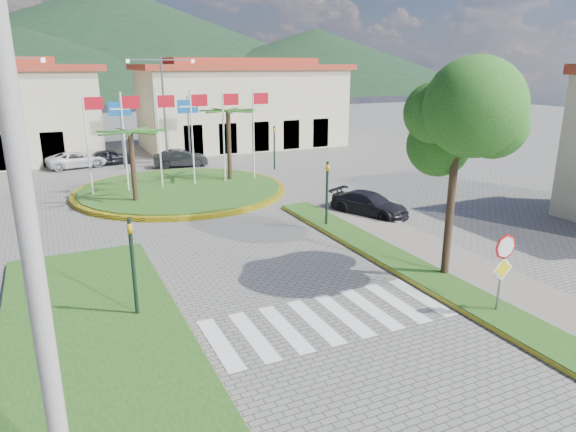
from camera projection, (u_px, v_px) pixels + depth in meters
name	position (u px, v px, depth m)	size (l,w,h in m)	color
ground	(409.00, 391.00, 12.19)	(160.00, 160.00, 0.00)	slate
sidewalk_right	(521.00, 305.00, 16.36)	(4.00, 28.00, 0.15)	gray
verge_right	(493.00, 312.00, 15.86)	(1.60, 28.00, 0.18)	#1B4A15
median_left	(94.00, 332.00, 14.70)	(5.00, 14.00, 0.18)	#1B4A15
crosswalk	(326.00, 319.00, 15.65)	(8.00, 3.00, 0.01)	silver
roundabout_island	(181.00, 189.00, 31.21)	(12.70, 12.70, 6.00)	yellow
stop_sign	(503.00, 261.00, 15.39)	(0.80, 0.11, 2.65)	slate
deciduous_tree	(457.00, 135.00, 17.31)	(3.60, 3.60, 6.80)	black
utility_pole	(33.00, 266.00, 7.84)	(0.32, 0.32, 9.00)	gray
traffic_light_left	(133.00, 259.00, 15.14)	(0.15, 0.18, 3.20)	black
traffic_light_right	(327.00, 188.00, 23.89)	(0.15, 0.18, 3.20)	black
traffic_light_far	(274.00, 143.00, 37.46)	(0.18, 0.15, 3.20)	black
direction_sign_west	(121.00, 121.00, 37.22)	(1.60, 0.14, 5.20)	slate
direction_sign_east	(188.00, 118.00, 39.27)	(1.60, 0.14, 5.20)	slate
street_lamp_centre	(164.00, 107.00, 37.33)	(4.80, 0.16, 8.00)	slate
street_lamp_west	(5.00, 121.00, 28.03)	(4.80, 0.16, 8.00)	slate
building_right	(242.00, 104.00, 48.13)	(19.08, 9.54, 8.05)	beige
hill_far_mid	(114.00, 38.00, 152.81)	(180.00, 180.00, 30.00)	black
hill_far_east	(316.00, 59.00, 155.38)	(120.00, 120.00, 18.00)	black
hill_near_back	(21.00, 62.00, 118.53)	(110.00, 110.00, 16.00)	black
white_van	(77.00, 160.00, 38.54)	(2.01, 4.36, 1.21)	silver
car_dark_a	(110.00, 157.00, 39.70)	(1.42, 3.53, 1.20)	black
car_dark_b	(181.00, 158.00, 38.83)	(1.39, 3.97, 1.31)	black
car_side_right	(370.00, 204.00, 26.22)	(1.70, 4.18, 1.21)	black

